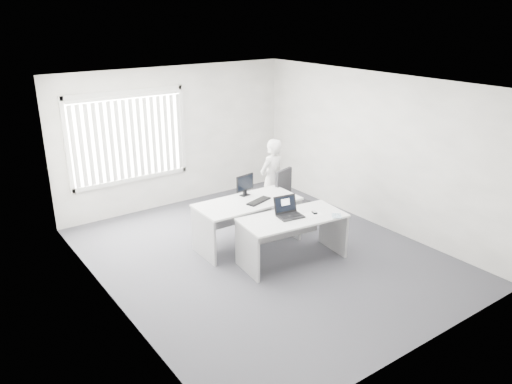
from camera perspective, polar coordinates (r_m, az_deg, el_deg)
ground at (r=8.30m, az=0.86°, el=-7.24°), size 6.00×6.00×0.00m
wall_back at (r=10.23m, az=-9.19°, el=6.23°), size 5.00×0.02×2.80m
wall_front at (r=5.80m, az=18.91°, el=-5.67°), size 5.00×0.02×2.80m
wall_left at (r=6.67m, az=-16.65°, el=-2.01°), size 0.02×6.00×2.80m
wall_right at (r=9.40m, az=13.30°, el=4.70°), size 0.02×6.00×2.80m
ceiling at (r=7.44m, az=0.97°, el=12.28°), size 5.00×6.00×0.02m
window at (r=9.77m, az=-14.38°, el=6.10°), size 2.32×0.06×1.76m
blinds at (r=9.72m, az=-14.23°, el=5.86°), size 2.20×0.10×1.50m
desk_near at (r=7.92m, az=4.19°, el=-4.26°), size 1.75×0.97×0.76m
desk_far at (r=8.43m, az=-0.97°, el=-2.47°), size 1.77×0.86×0.80m
office_chair at (r=9.26m, az=3.93°, el=-2.00°), size 0.76×0.76×1.08m
person at (r=9.40m, az=1.82°, el=1.38°), size 0.64×0.49×1.59m
laptop at (r=7.77m, az=3.98°, el=-1.85°), size 0.44×0.40×0.30m
paper_sheet at (r=7.97m, az=6.49°, el=-2.54°), size 0.31×0.22×0.00m
mouse at (r=7.99m, az=6.70°, el=-2.30°), size 0.08×0.11×0.04m
booklet at (r=7.95m, az=9.21°, el=-2.70°), size 0.23×0.24×0.01m
keyboard at (r=8.32m, az=0.31°, el=-1.05°), size 0.51×0.30×0.02m
monitor at (r=8.55m, az=-1.28°, el=0.79°), size 0.38×0.16×0.37m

